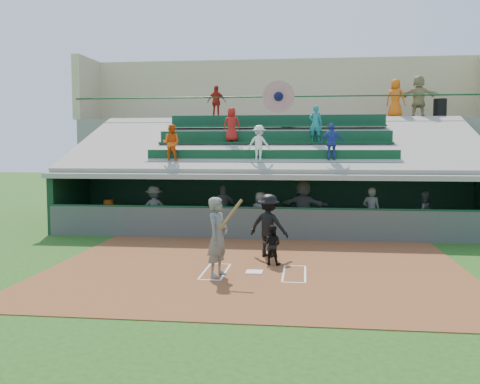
# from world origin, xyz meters

# --- Properties ---
(ground) EXTENTS (100.00, 100.00, 0.00)m
(ground) POSITION_xyz_m (0.00, 0.00, 0.00)
(ground) COLOR #1E4914
(ground) RESTS_ON ground
(dirt_slab) EXTENTS (11.00, 9.00, 0.02)m
(dirt_slab) POSITION_xyz_m (0.00, 0.50, 0.01)
(dirt_slab) COLOR brown
(dirt_slab) RESTS_ON ground
(home_plate) EXTENTS (0.43, 0.43, 0.03)m
(home_plate) POSITION_xyz_m (0.00, 0.00, 0.04)
(home_plate) COLOR white
(home_plate) RESTS_ON dirt_slab
(batters_box_chalk) EXTENTS (2.65, 1.85, 0.01)m
(batters_box_chalk) POSITION_xyz_m (0.00, 0.00, 0.02)
(batters_box_chalk) COLOR white
(batters_box_chalk) RESTS_ON dirt_slab
(dugout_floor) EXTENTS (16.00, 3.50, 0.04)m
(dugout_floor) POSITION_xyz_m (0.00, 6.75, 0.02)
(dugout_floor) COLOR gray
(dugout_floor) RESTS_ON ground
(concourse_slab) EXTENTS (20.00, 3.00, 4.60)m
(concourse_slab) POSITION_xyz_m (0.00, 13.50, 2.30)
(concourse_slab) COLOR gray
(concourse_slab) RESTS_ON ground
(grandstand) EXTENTS (20.40, 10.40, 7.80)m
(grandstand) POSITION_xyz_m (-0.01, 10.51, 2.26)
(grandstand) COLOR #4A4F4A
(grandstand) RESTS_ON ground
(batter_at_plate) EXTENTS (0.96, 0.84, 1.99)m
(batter_at_plate) POSITION_xyz_m (-0.87, -0.48, 1.02)
(batter_at_plate) COLOR #565954
(batter_at_plate) RESTS_ON dirt_slab
(catcher) EXTENTS (0.61, 0.53, 1.10)m
(catcher) POSITION_xyz_m (0.38, 1.00, 0.57)
(catcher) COLOR black
(catcher) RESTS_ON dirt_slab
(home_umpire) EXTENTS (1.35, 1.04, 1.84)m
(home_umpire) POSITION_xyz_m (0.22, 2.09, 0.94)
(home_umpire) COLOR black
(home_umpire) RESTS_ON dirt_slab
(dugout_bench) EXTENTS (13.86, 5.39, 0.44)m
(dugout_bench) POSITION_xyz_m (0.01, 7.99, 0.26)
(dugout_bench) COLOR brown
(dugout_bench) RESTS_ON dugout_floor
(white_table) EXTENTS (0.97, 0.81, 0.75)m
(white_table) POSITION_xyz_m (-6.38, 6.52, 0.42)
(white_table) COLOR silver
(white_table) RESTS_ON dugout_floor
(water_cooler) EXTENTS (0.38, 0.38, 0.38)m
(water_cooler) POSITION_xyz_m (-6.39, 6.58, 0.98)
(water_cooler) COLOR #CC4C0C
(water_cooler) RESTS_ON white_table
(dugout_player_a) EXTENTS (1.25, 0.94, 1.72)m
(dugout_player_a) POSITION_xyz_m (-4.42, 6.18, 0.90)
(dugout_player_a) COLOR #5F625D
(dugout_player_a) RESTS_ON dugout_floor
(dugout_player_b) EXTENTS (1.10, 0.71, 1.74)m
(dugout_player_b) POSITION_xyz_m (-1.81, 6.59, 0.91)
(dugout_player_b) COLOR #595B56
(dugout_player_b) RESTS_ON dugout_floor
(dugout_player_c) EXTENTS (0.85, 0.63, 1.57)m
(dugout_player_c) POSITION_xyz_m (-0.33, 5.84, 0.83)
(dugout_player_c) COLOR #60625C
(dugout_player_c) RESTS_ON dugout_floor
(dugout_player_d) EXTENTS (1.91, 1.02, 1.96)m
(dugout_player_d) POSITION_xyz_m (1.22, 6.52, 1.02)
(dugout_player_d) COLOR #5B5D58
(dugout_player_d) RESTS_ON dugout_floor
(dugout_player_e) EXTENTS (0.74, 0.61, 1.76)m
(dugout_player_e) POSITION_xyz_m (3.67, 6.13, 0.92)
(dugout_player_e) COLOR #60645E
(dugout_player_e) RESTS_ON dugout_floor
(dugout_player_f) EXTENTS (0.92, 0.81, 1.59)m
(dugout_player_f) POSITION_xyz_m (5.59, 6.62, 0.84)
(dugout_player_f) COLOR #525550
(dugout_player_f) RESTS_ON dugout_floor
(trash_bin) EXTENTS (0.61, 0.61, 0.92)m
(trash_bin) POSITION_xyz_m (7.62, 13.13, 5.06)
(trash_bin) COLOR black
(trash_bin) RESTS_ON concourse_slab
(concourse_staff_a) EXTENTS (0.96, 0.49, 1.57)m
(concourse_staff_a) POSITION_xyz_m (-2.98, 12.10, 5.38)
(concourse_staff_a) COLOR #A01B12
(concourse_staff_a) RESTS_ON concourse_slab
(concourse_staff_b) EXTENTS (1.06, 0.90, 1.84)m
(concourse_staff_b) POSITION_xyz_m (5.49, 12.78, 5.52)
(concourse_staff_b) COLOR #EC5C0D
(concourse_staff_b) RESTS_ON concourse_slab
(concourse_staff_c) EXTENTS (1.94, 1.02, 1.99)m
(concourse_staff_c) POSITION_xyz_m (6.55, 12.78, 5.60)
(concourse_staff_c) COLOR tan
(concourse_staff_c) RESTS_ON concourse_slab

